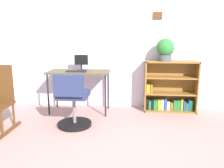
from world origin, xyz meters
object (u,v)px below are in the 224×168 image
at_px(office_chair, 73,104).
at_px(bookshelf_low, 169,89).
at_px(keyboard, 76,71).
at_px(desk, 79,75).
at_px(potted_plant_on_shelf, 165,49).
at_px(monitor, 81,63).

bearing_deg(office_chair, bookshelf_low, 31.34).
bearing_deg(keyboard, bookshelf_low, 10.31).
distance_m(desk, office_chair, 0.79).
height_order(office_chair, bookshelf_low, bookshelf_low).
bearing_deg(desk, keyboard, -108.61).
bearing_deg(bookshelf_low, potted_plant_on_shelf, -154.22).
distance_m(keyboard, potted_plant_on_shelf, 1.60).
bearing_deg(bookshelf_low, office_chair, -148.66).
bearing_deg(desk, potted_plant_on_shelf, 6.53).
xyz_separation_m(office_chair, potted_plant_on_shelf, (1.44, 0.89, 0.76)).
relative_size(keyboard, office_chair, 0.41).
relative_size(desk, keyboard, 3.11).
height_order(monitor, keyboard, monitor).
bearing_deg(monitor, keyboard, -107.88).
bearing_deg(keyboard, potted_plant_on_shelf, 9.05).
bearing_deg(monitor, office_chair, -87.09).
distance_m(office_chair, potted_plant_on_shelf, 1.86).
xyz_separation_m(keyboard, office_chair, (0.10, -0.65, -0.39)).
xyz_separation_m(bookshelf_low, potted_plant_on_shelf, (-0.12, -0.06, 0.73)).
bearing_deg(monitor, potted_plant_on_shelf, 3.02).
distance_m(desk, monitor, 0.23).
relative_size(monitor, keyboard, 0.80).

